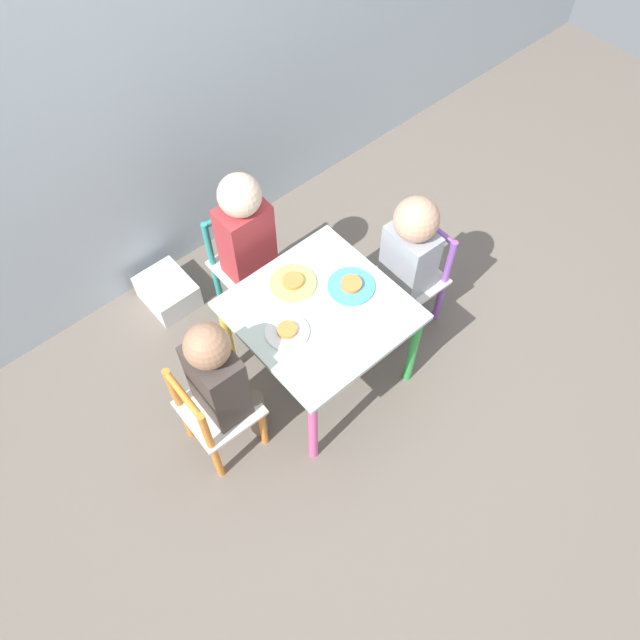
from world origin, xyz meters
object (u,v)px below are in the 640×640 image
(child_right, at_px, (407,255))
(child_back, at_px, (248,239))
(chair_purple, at_px, (412,278))
(plate_left, at_px, (287,331))
(plate_back, at_px, (293,282))
(child_left, at_px, (222,379))
(kids_table, at_px, (320,320))
(storage_bin, at_px, (168,292))
(plate_right, at_px, (351,286))
(chair_teal, at_px, (245,265))
(chair_orange, at_px, (215,413))

(child_right, xyz_separation_m, child_back, (-0.43, 0.46, 0.03))
(chair_purple, bearing_deg, plate_left, -89.42)
(chair_purple, height_order, plate_left, chair_purple)
(child_right, xyz_separation_m, plate_back, (-0.44, 0.17, 0.03))
(plate_left, bearing_deg, chair_purple, -1.88)
(child_left, distance_m, plate_left, 0.29)
(child_back, bearing_deg, kids_table, -90.00)
(chair_purple, height_order, plate_back, chair_purple)
(plate_back, relative_size, storage_bin, 0.71)
(kids_table, distance_m, plate_right, 0.17)
(chair_teal, height_order, storage_bin, chair_teal)
(plate_right, distance_m, plate_left, 0.31)
(plate_right, bearing_deg, child_back, 108.83)
(child_back, bearing_deg, child_left, -135.48)
(chair_orange, distance_m, plate_right, 0.69)
(plate_left, bearing_deg, child_left, 177.19)
(kids_table, height_order, child_left, child_left)
(kids_table, relative_size, child_left, 0.77)
(plate_back, height_order, storage_bin, plate_back)
(chair_teal, height_order, plate_right, chair_teal)
(child_back, bearing_deg, child_right, -45.97)
(child_right, height_order, plate_left, child_right)
(child_right, distance_m, child_left, 0.88)
(chair_teal, bearing_deg, plate_back, -90.30)
(kids_table, height_order, plate_back, plate_back)
(chair_purple, xyz_separation_m, child_back, (-0.50, 0.46, 0.22))
(kids_table, xyz_separation_m, child_left, (-0.44, 0.01, 0.05))
(chair_purple, xyz_separation_m, plate_right, (-0.34, 0.02, 0.22))
(plate_back, distance_m, storage_bin, 0.77)
(chair_purple, bearing_deg, child_right, -90.00)
(kids_table, distance_m, child_right, 0.44)
(chair_orange, xyz_separation_m, storage_bin, (0.23, 0.73, -0.19))
(kids_table, distance_m, child_back, 0.45)
(plate_right, distance_m, plate_back, 0.22)
(kids_table, distance_m, storage_bin, 0.86)
(child_left, distance_m, plate_right, 0.60)
(chair_purple, relative_size, child_back, 0.66)
(chair_orange, distance_m, chair_teal, 0.70)
(child_right, relative_size, storage_bin, 2.94)
(chair_teal, bearing_deg, child_right, -49.45)
(chair_orange, xyz_separation_m, plate_left, (0.34, -0.02, 0.22))
(chair_orange, relative_size, child_back, 0.66)
(kids_table, height_order, chair_teal, chair_teal)
(chair_orange, distance_m, plate_back, 0.57)
(chair_teal, distance_m, plate_left, 0.57)
(kids_table, xyz_separation_m, chair_orange, (-0.50, 0.02, -0.15))
(chair_orange, distance_m, child_left, 0.20)
(plate_left, bearing_deg, chair_teal, 72.12)
(child_left, height_order, plate_left, child_left)
(child_back, bearing_deg, storage_bin, 133.38)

